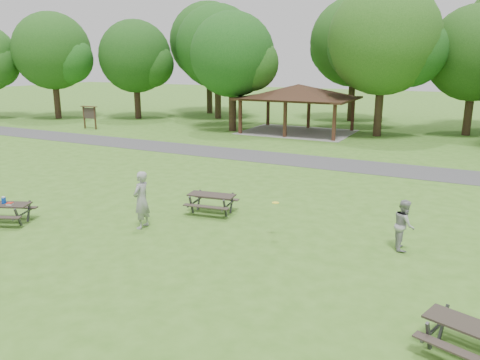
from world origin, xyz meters
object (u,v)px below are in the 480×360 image
picnic_table_middle (212,199)px  frisbee_thrower (141,200)px  picnic_table_near (0,205)px  frisbee_catcher (404,225)px

picnic_table_middle → frisbee_thrower: 2.82m
picnic_table_near → frisbee_catcher: frisbee_catcher is taller
frisbee_catcher → picnic_table_near: bearing=90.8°
picnic_table_middle → frisbee_thrower: size_ratio=0.97×
picnic_table_middle → frisbee_catcher: (6.94, -0.36, 0.23)m
frisbee_catcher → picnic_table_middle: bearing=70.9°
picnic_table_near → picnic_table_middle: 7.47m
picnic_table_near → frisbee_catcher: (13.02, 3.96, 0.11)m
picnic_table_middle → frisbee_catcher: frisbee_catcher is taller
frisbee_thrower → picnic_table_near: bearing=-71.1°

